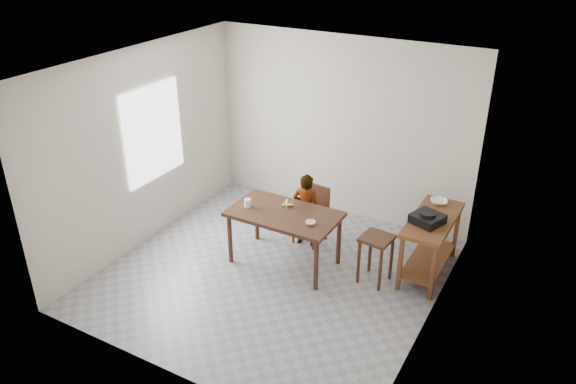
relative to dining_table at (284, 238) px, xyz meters
The scene contains 17 objects.
floor 0.50m from the dining_table, 90.00° to the right, with size 4.00×4.00×0.04m, color gray.
ceiling 2.36m from the dining_table, 90.00° to the right, with size 4.00×4.00×0.04m, color white.
wall_back 1.98m from the dining_table, 90.00° to the left, with size 4.00×0.04×2.70m, color beige.
wall_front 2.52m from the dining_table, 90.00° to the right, with size 4.00×0.04×2.70m, color beige.
wall_left 2.26m from the dining_table, behind, with size 0.04×4.00×2.70m, color beige.
wall_right 2.26m from the dining_table, ahead, with size 0.04×4.00×2.70m, color beige.
window_pane 2.27m from the dining_table, behind, with size 0.02×1.10×1.30m, color white.
dining_table is the anchor object (origin of this frame).
prep_counter 1.86m from the dining_table, 22.15° to the left, with size 0.50×1.20×0.80m, color brown, non-canonical shape.
child 0.58m from the dining_table, 87.26° to the left, with size 0.39×0.26×1.06m, color white.
dining_chair 0.65m from the dining_table, 85.84° to the left, with size 0.39×0.39×0.81m, color #3A2014, non-canonical shape.
stool 1.21m from the dining_table, ahead, with size 0.36×0.36×0.64m, color #3A2014, non-canonical shape.
glass_tumbler 0.66m from the dining_table, 169.60° to the right, with size 0.09×0.09×0.11m, color white.
small_bowl 0.59m from the dining_table, 13.44° to the right, with size 0.13×0.13×0.04m, color white.
banana 0.44m from the dining_table, 104.50° to the left, with size 0.16×0.11×0.06m, color yellow, non-canonical shape.
serving_bowl 2.06m from the dining_table, 33.53° to the left, with size 0.21×0.21×0.05m, color white.
gas_burner 1.84m from the dining_table, 17.89° to the left, with size 0.34×0.34×0.11m, color black.
Camera 1 is at (3.10, -5.15, 4.18)m, focal length 35.00 mm.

